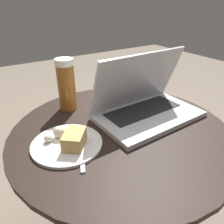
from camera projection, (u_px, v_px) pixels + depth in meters
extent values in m
cylinder|color=black|center=(120.00, 184.00, 0.88)|extent=(0.09, 0.09, 0.50)
cylinder|color=black|center=(121.00, 131.00, 0.75)|extent=(0.75, 0.75, 0.02)
cube|color=silver|center=(149.00, 116.00, 0.81)|extent=(0.38, 0.24, 0.02)
cube|color=black|center=(143.00, 110.00, 0.83)|extent=(0.30, 0.12, 0.00)
cube|color=silver|center=(137.00, 80.00, 0.81)|extent=(0.38, 0.10, 0.22)
cube|color=silver|center=(138.00, 81.00, 0.81)|extent=(0.35, 0.08, 0.19)
cylinder|color=brown|center=(67.00, 88.00, 0.84)|extent=(0.07, 0.07, 0.18)
cylinder|color=white|center=(64.00, 62.00, 0.80)|extent=(0.07, 0.07, 0.02)
cylinder|color=white|center=(67.00, 144.00, 0.67)|extent=(0.22, 0.22, 0.01)
cube|color=tan|center=(74.00, 139.00, 0.64)|extent=(0.10, 0.10, 0.05)
sphere|color=beige|center=(48.00, 138.00, 0.66)|extent=(0.03, 0.03, 0.03)
sphere|color=beige|center=(59.00, 132.00, 0.68)|extent=(0.04, 0.04, 0.04)
cube|color=silver|center=(82.00, 156.00, 0.62)|extent=(0.07, 0.13, 0.00)
cube|color=silver|center=(81.00, 136.00, 0.71)|extent=(0.05, 0.06, 0.00)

